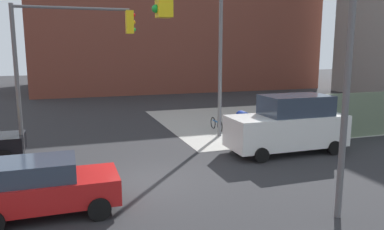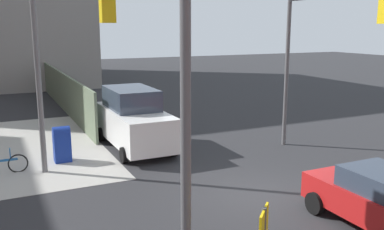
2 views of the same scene
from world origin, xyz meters
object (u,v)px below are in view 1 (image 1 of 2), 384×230
sedan_red (45,186)px  van_white_delivery (289,125)px  smokestack (299,8)px  street_lamp_corner (219,48)px  traffic_signal_nw_corner (64,51)px  bicycle_leaning_on_fence (216,124)px  mailbox_blue (243,124)px  traffic_signal_se_corner (282,51)px

sedan_red → van_white_delivery: bearing=18.6°
smokestack → sedan_red: bearing=-133.0°
street_lamp_corner → traffic_signal_nw_corner: bearing=-172.6°
van_white_delivery → bicycle_leaning_on_fence: van_white_delivery is taller
smokestack → street_lamp_corner: smokestack is taller
street_lamp_corner → mailbox_blue: (1.19, -0.48, -3.94)m
traffic_signal_nw_corner → bicycle_leaning_on_fence: (8.16, 2.70, -4.26)m
street_lamp_corner → van_white_delivery: (1.90, -3.68, -3.42)m
traffic_signal_se_corner → mailbox_blue: 10.91m
smokestack → bicycle_leaning_on_fence: smokestack is taller
smokestack → traffic_signal_nw_corner: bearing=-138.4°
traffic_signal_nw_corner → traffic_signal_se_corner: bearing=-60.8°
traffic_signal_nw_corner → van_white_delivery: 10.40m
mailbox_blue → bicycle_leaning_on_fence: mailbox_blue is taller
smokestack → traffic_signal_se_corner: bearing=-124.5°
traffic_signal_se_corner → van_white_delivery: size_ratio=1.20×
bicycle_leaning_on_fence → traffic_signal_nw_corner: bearing=-161.7°
bicycle_leaning_on_fence → van_white_delivery: bearing=-76.3°
sedan_red → traffic_signal_se_corner: bearing=-26.3°
mailbox_blue → traffic_signal_se_corner: bearing=-111.4°
smokestack → sedan_red: smokestack is taller
smokestack → mailbox_blue: (-20.01, -25.00, -9.11)m
smokestack → street_lamp_corner: size_ratio=2.47×
mailbox_blue → bicycle_leaning_on_fence: bearing=105.3°
sedan_red → bicycle_leaning_on_fence: sedan_red is taller
traffic_signal_nw_corner → street_lamp_corner: size_ratio=0.81×
smokestack → bicycle_leaning_on_fence: 32.18m
traffic_signal_nw_corner → bicycle_leaning_on_fence: traffic_signal_nw_corner is taller
traffic_signal_nw_corner → van_white_delivery: (9.48, -2.70, -3.33)m
street_lamp_corner → bicycle_leaning_on_fence: 4.72m
smokestack → traffic_signal_nw_corner: 38.80m
smokestack → van_white_delivery: bearing=-124.4°
smokestack → mailbox_blue: bearing=-128.7°
smokestack → traffic_signal_se_corner: (-23.74, -34.50, -5.26)m
street_lamp_corner → traffic_signal_se_corner: bearing=-104.3°
traffic_signal_se_corner → street_lamp_corner: size_ratio=0.81×
traffic_signal_nw_corner → traffic_signal_se_corner: 10.31m
traffic_signal_se_corner → bicycle_leaning_on_fence: (3.13, 11.70, -4.28)m
traffic_signal_se_corner → sedan_red: traffic_signal_se_corner is taller
traffic_signal_nw_corner → smokestack: bearing=41.6°
traffic_signal_se_corner → sedan_red: bearing=153.7°
bicycle_leaning_on_fence → traffic_signal_se_corner: bearing=-105.0°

